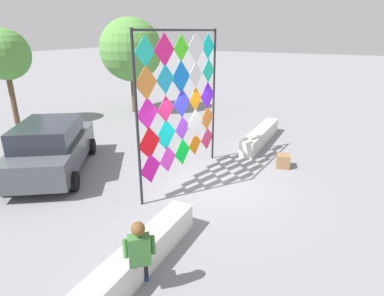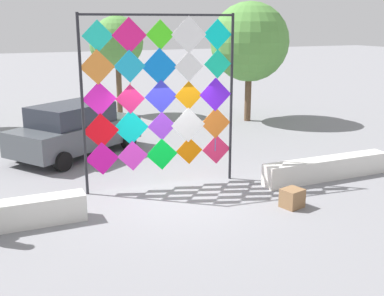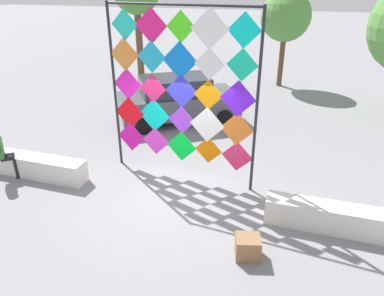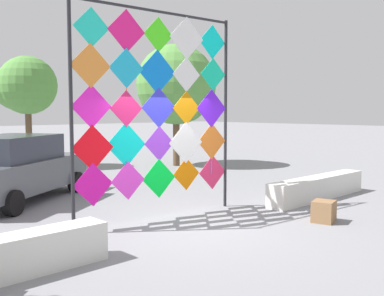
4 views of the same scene
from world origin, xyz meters
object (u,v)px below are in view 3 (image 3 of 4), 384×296
at_px(tree_palm_like, 284,17).
at_px(seated_vendor, 2,150).
at_px(cardboard_box_large, 248,247).
at_px(parked_car, 178,99).
at_px(kite_display_rack, 180,87).

bearing_deg(tree_palm_like, seated_vendor, -116.63).
bearing_deg(cardboard_box_large, seated_vendor, 171.07).
bearing_deg(parked_car, cardboard_box_large, -60.05).
relative_size(parked_car, tree_palm_like, 1.03).
xyz_separation_m(cardboard_box_large, tree_palm_like, (-0.68, 12.50, 2.94)).
bearing_deg(tree_palm_like, parked_car, -115.82).
height_order(parked_car, cardboard_box_large, parked_car).
xyz_separation_m(parked_car, tree_palm_like, (2.98, 6.15, 2.33)).
distance_m(parked_car, cardboard_box_large, 7.35).
relative_size(kite_display_rack, cardboard_box_large, 9.46).
bearing_deg(seated_vendor, cardboard_box_large, -8.93).
xyz_separation_m(seated_vendor, cardboard_box_large, (6.44, -1.01, -0.61)).
distance_m(parked_car, tree_palm_like, 7.22).
relative_size(seated_vendor, cardboard_box_large, 3.14).
height_order(kite_display_rack, parked_car, kite_display_rack).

